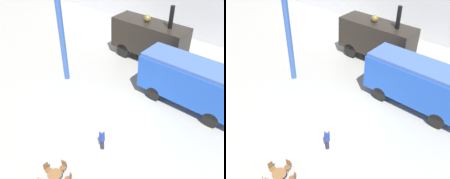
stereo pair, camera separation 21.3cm
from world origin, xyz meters
The scene contains 10 objects.
ground_plane centered at (0.00, 0.00, 0.00)m, with size 80.00×80.00×0.00m, color gray.
backdrop_wall centered at (0.00, 15.68, 4.50)m, with size 44.00×0.15×9.00m.
steam_locomotive centered at (-3.09, 8.61, 2.29)m, with size 7.01×2.46×5.59m.
streamlined_locomotive centered at (3.63, 4.86, 2.10)m, with size 9.11×2.56×3.55m.
cafe_table_near centered at (0.57, -5.74, 0.54)m, with size 0.76×0.76×0.73m.
cafe_chair_2 centered at (1.21, -5.34, 0.51)m, with size 0.40×0.39×0.87m.
cafe_chair_3 centered at (0.39, -5.01, 0.51)m, with size 0.36×0.38×0.87m.
cafe_chair_4 centered at (-0.17, -5.69, 0.51)m, with size 0.36×0.36×0.87m.
visitor_person centered at (0.91, -2.38, 0.84)m, with size 0.34×0.34×1.57m.
support_pillar centered at (-6.61, 1.45, 4.00)m, with size 0.44×0.44×8.00m.
Camera 2 is at (8.07, -9.65, 12.10)m, focal length 40.00 mm.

